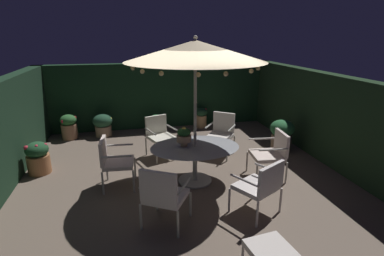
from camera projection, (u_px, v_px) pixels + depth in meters
ground_plane at (185, 182)px, 5.84m from camera, size 6.92×7.82×0.02m
hedge_backdrop_rear at (160, 95)px, 9.04m from camera, size 6.92×0.30×1.94m
hedge_backdrop_right at (339, 123)px, 6.26m from camera, size 0.30×7.82×1.94m
patio_dining_table at (195, 153)px, 5.68m from camera, size 1.69×1.30×0.73m
patio_umbrella at (195, 51)px, 5.11m from camera, size 2.47×2.47×2.73m
centerpiece_planter at (184, 136)px, 5.57m from camera, size 0.28×0.28×0.38m
patio_chair_north at (160, 133)px, 6.92m from camera, size 0.74×0.75×0.93m
patio_chair_northeast at (113, 159)px, 5.48m from camera, size 0.62×0.65×0.95m
patio_chair_east at (163, 193)px, 4.30m from camera, size 0.81×0.80×0.98m
patio_chair_southeast at (261, 184)px, 4.61m from camera, size 0.84×0.81×0.92m
patio_chair_south at (272, 151)px, 5.87m from camera, size 0.68×0.71×0.93m
patio_chair_southwest at (221, 131)px, 7.01m from camera, size 0.80×0.80×0.98m
ottoman_footrest at (270, 251)px, 3.41m from camera, size 0.53×0.52×0.44m
potted_plant_left_far at (282, 134)px, 7.24m from camera, size 0.58×0.58×0.78m
potted_plant_back_left at (103, 124)px, 8.32m from camera, size 0.54×0.54×0.64m
potted_plant_back_right at (201, 117)px, 9.13m from camera, size 0.37×0.37×0.61m
potted_plant_right_near at (38, 157)px, 6.09m from camera, size 0.45×0.45×0.67m
potted_plant_right_far at (69, 126)px, 8.09m from camera, size 0.43×0.43×0.68m
potted_plant_back_center at (156, 124)px, 8.58m from camera, size 0.36×0.36×0.55m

